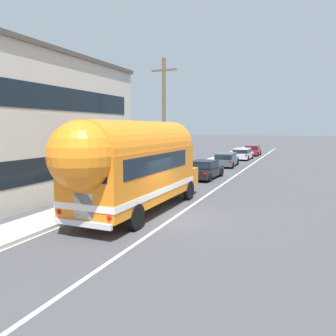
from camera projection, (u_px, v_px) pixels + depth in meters
ground_plane at (173, 218)px, 14.39m from camera, size 300.00×300.00×0.00m
lane_markings at (209, 177)px, 26.05m from camera, size 3.76×80.00×0.01m
sidewalk_slab at (164, 178)px, 25.30m from camera, size 1.95×90.00×0.15m
utility_pole at (164, 119)px, 23.42m from camera, size 1.80×0.24×8.50m
painted_bus at (134, 163)px, 14.76m from camera, size 2.74×10.42×4.12m
car_lead at (204, 169)px, 25.45m from camera, size 2.07×4.55×1.37m
car_second at (226, 159)px, 33.12m from camera, size 2.02×4.54×1.37m
car_third at (243, 153)px, 40.18m from camera, size 1.98×4.49×1.37m
car_fourth at (252, 150)px, 46.36m from camera, size 1.99×4.35×1.37m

